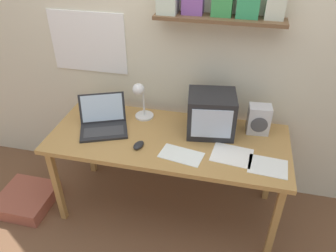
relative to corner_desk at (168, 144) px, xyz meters
The scene contains 13 objects.
ground_plane 0.68m from the corner_desk, ahead, with size 12.00×12.00×0.00m, color brown.
back_wall 0.78m from the corner_desk, 89.58° to the left, with size 5.60×0.24×2.60m.
corner_desk is the anchor object (origin of this frame).
crt_monitor 0.39m from the corner_desk, 26.91° to the left, with size 0.38×0.34×0.31m.
laptop 0.52m from the corner_desk, behind, with size 0.44×0.41×0.24m.
desk_lamp 0.42m from the corner_desk, 142.57° to the left, with size 0.15×0.17×0.32m.
juice_glass 0.74m from the corner_desk, 161.07° to the left, with size 0.08×0.08×0.12m.
space_heater 0.69m from the corner_desk, 19.14° to the left, with size 0.17×0.13×0.22m.
computer_mouse 0.25m from the corner_desk, 137.75° to the right, with size 0.08×0.12×0.03m.
open_notebook 0.49m from the corner_desk, 12.64° to the right, with size 0.30×0.25×0.00m.
printed_handout 0.73m from the corner_desk, 13.64° to the right, with size 0.26×0.21×0.00m.
loose_paper_near_laptop 0.24m from the corner_desk, 53.74° to the right, with size 0.32×0.21×0.00m.
floor_cushion 1.37m from the corner_desk, 168.53° to the right, with size 0.44×0.44×0.12m.
Camera 1 is at (0.44, -1.90, 2.16)m, focal length 35.00 mm.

